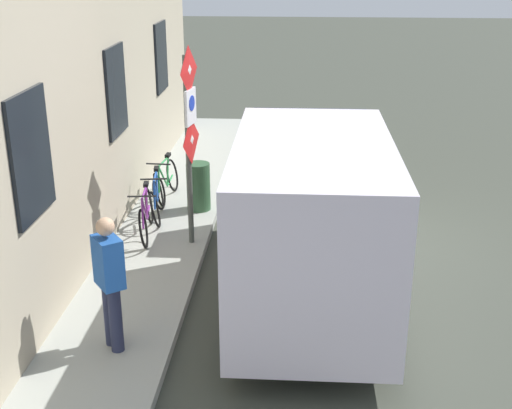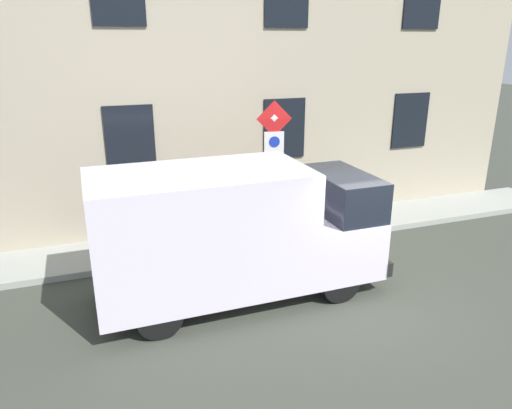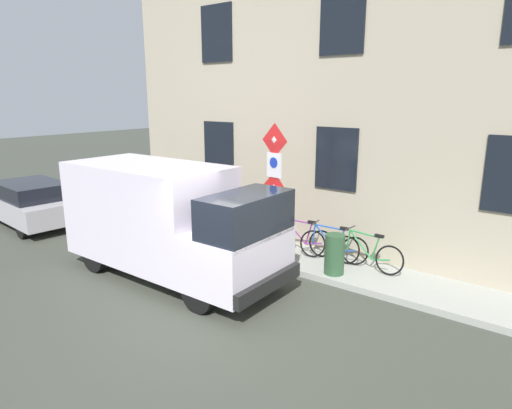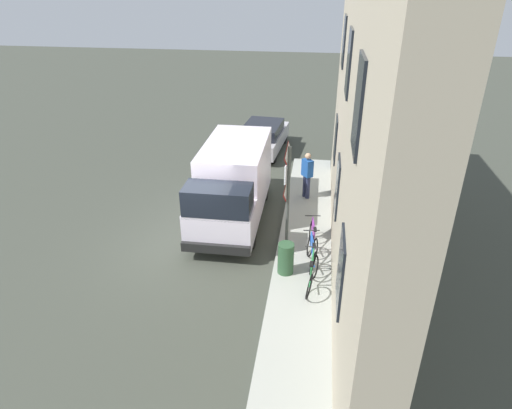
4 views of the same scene
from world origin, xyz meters
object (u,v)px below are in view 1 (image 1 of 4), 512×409
(sign_post_stacked, at_px, (190,124))
(pedestrian, at_px, (110,279))
(litter_bin, at_px, (198,187))
(bicycle_blue, at_px, (157,197))
(delivery_van, at_px, (311,212))
(bicycle_purple, at_px, (146,215))
(bicycle_green, at_px, (166,182))

(sign_post_stacked, height_order, pedestrian, sign_post_stacked)
(pedestrian, height_order, litter_bin, pedestrian)
(bicycle_blue, bearing_deg, litter_bin, 111.45)
(delivery_van, relative_size, bicycle_purple, 3.12)
(sign_post_stacked, bearing_deg, litter_bin, -84.55)
(sign_post_stacked, relative_size, bicycle_green, 1.83)
(bicycle_blue, distance_m, bicycle_purple, 0.87)
(bicycle_green, bearing_deg, sign_post_stacked, 26.28)
(sign_post_stacked, bearing_deg, bicycle_blue, -52.77)
(bicycle_green, distance_m, pedestrian, 5.27)
(delivery_van, xyz_separation_m, bicycle_green, (2.76, -3.54, -0.82))
(bicycle_green, xyz_separation_m, bicycle_blue, (-0.00, 0.87, 0.00))
(bicycle_blue, height_order, pedestrian, pedestrian)
(delivery_van, distance_m, bicycle_purple, 3.40)
(litter_bin, bearing_deg, bicycle_green, -33.12)
(sign_post_stacked, xyz_separation_m, bicycle_green, (0.86, -2.00, -1.66))
(bicycle_green, relative_size, bicycle_blue, 1.00)
(pedestrian, bearing_deg, litter_bin, 48.86)
(bicycle_purple, xyz_separation_m, pedestrian, (-0.37, 3.49, 0.56))
(bicycle_blue, xyz_separation_m, pedestrian, (-0.37, 4.36, 0.56))
(bicycle_blue, relative_size, bicycle_purple, 1.00)
(bicycle_purple, bearing_deg, bicycle_blue, 172.71)
(delivery_van, xyz_separation_m, bicycle_blue, (2.76, -2.67, -0.82))
(bicycle_purple, xyz_separation_m, litter_bin, (-0.71, -1.28, 0.08))
(bicycle_blue, bearing_deg, bicycle_green, 171.78)
(sign_post_stacked, xyz_separation_m, delivery_van, (-1.90, 1.54, -0.83))
(bicycle_purple, relative_size, litter_bin, 1.90)
(delivery_van, xyz_separation_m, litter_bin, (2.05, -3.07, -0.74))
(bicycle_green, relative_size, pedestrian, 1.00)
(bicycle_blue, bearing_deg, sign_post_stacked, 28.92)
(bicycle_purple, bearing_deg, delivery_van, 49.65)
(sign_post_stacked, bearing_deg, bicycle_green, -66.76)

